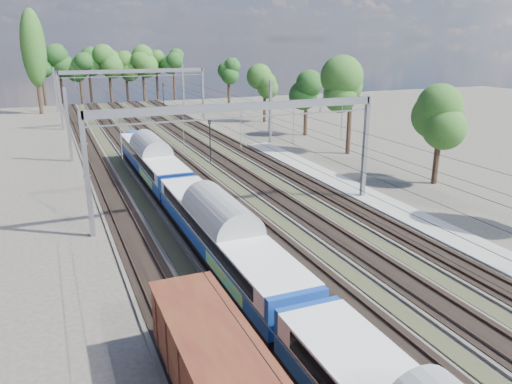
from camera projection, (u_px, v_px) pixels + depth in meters
name	position (u px, v px, depth m)	size (l,w,h in m)	color
track_bed	(191.00, 171.00, 53.41)	(21.00, 130.00, 0.34)	#47423A
platform	(448.00, 235.00, 35.79)	(3.00, 70.00, 0.30)	gray
catenary	(174.00, 103.00, 58.46)	(25.65, 130.00, 9.00)	gray
tree_belt	(169.00, 70.00, 93.56)	(39.17, 99.75, 11.92)	black
poplar	(34.00, 49.00, 91.33)	(4.40, 4.40, 19.04)	black
emu_train	(223.00, 229.00, 30.18)	(3.04, 64.30, 4.45)	black
worker	(125.00, 116.00, 86.81)	(0.57, 0.37, 1.56)	black
signal_near	(210.00, 135.00, 56.00)	(0.37, 0.34, 5.17)	black
signal_far	(163.00, 93.00, 99.72)	(0.33, 0.30, 5.23)	black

